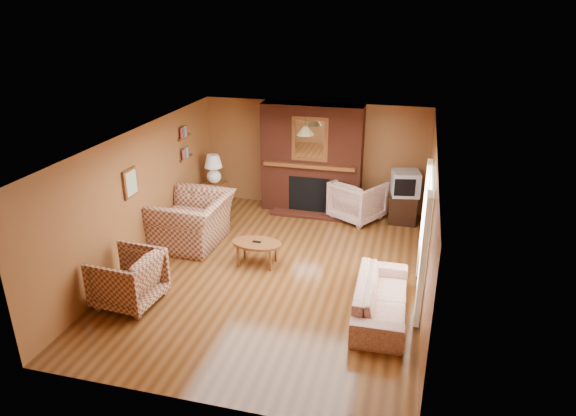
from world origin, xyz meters
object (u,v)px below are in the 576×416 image
(floral_armchair, at_px, (358,200))
(coffee_table, at_px, (257,245))
(floral_sofa, at_px, (381,298))
(tv_stand, at_px, (403,208))
(crt_tv, at_px, (405,183))
(plaid_armchair, at_px, (128,279))
(plaid_loveseat, at_px, (193,221))
(side_table, at_px, (215,196))
(fireplace, at_px, (312,160))
(table_lamp, at_px, (213,168))

(floral_armchair, distance_m, coffee_table, 2.90)
(floral_sofa, xyz_separation_m, coffee_table, (-2.30, 1.05, 0.10))
(tv_stand, distance_m, crt_tv, 0.57)
(plaid_armchair, height_order, tv_stand, plaid_armchair)
(plaid_loveseat, height_order, crt_tv, crt_tv)
(plaid_loveseat, relative_size, floral_sofa, 0.77)
(plaid_armchair, distance_m, side_table, 3.95)
(plaid_loveseat, xyz_separation_m, coffee_table, (1.45, -0.51, -0.10))
(plaid_armchair, relative_size, tv_stand, 1.51)
(fireplace, bearing_deg, tv_stand, -5.15)
(fireplace, relative_size, plaid_loveseat, 1.62)
(fireplace, relative_size, tv_stand, 3.84)
(floral_armchair, height_order, side_table, floral_armchair)
(coffee_table, height_order, table_lamp, table_lamp)
(plaid_loveseat, height_order, tv_stand, plaid_loveseat)
(plaid_loveseat, relative_size, tv_stand, 2.37)
(fireplace, distance_m, tv_stand, 2.23)
(plaid_armchair, xyz_separation_m, side_table, (-0.15, 3.95, -0.11))
(side_table, xyz_separation_m, tv_stand, (4.15, 0.35, -0.00))
(plaid_armchair, xyz_separation_m, tv_stand, (4.00, 4.30, -0.12))
(floral_armchair, height_order, crt_tv, crt_tv)
(table_lamp, bearing_deg, side_table, -90.00)
(plaid_loveseat, xyz_separation_m, crt_tv, (3.90, 2.07, 0.40))
(floral_armchair, xyz_separation_m, coffee_table, (-1.48, -2.49, -0.06))
(fireplace, height_order, coffee_table, fireplace)
(tv_stand, bearing_deg, table_lamp, -175.60)
(coffee_table, bearing_deg, tv_stand, 46.63)
(plaid_armchair, distance_m, floral_armchair, 5.18)
(plaid_armchair, xyz_separation_m, floral_armchair, (3.03, 4.20, 0.01))
(plaid_armchair, bearing_deg, crt_tv, 141.70)
(coffee_table, xyz_separation_m, crt_tv, (2.45, 2.58, 0.50))
(coffee_table, relative_size, table_lamp, 1.37)
(fireplace, bearing_deg, plaid_loveseat, -129.28)
(plaid_armchair, bearing_deg, floral_armchair, 148.84)
(plaid_armchair, xyz_separation_m, crt_tv, (4.00, 4.29, 0.45))
(fireplace, bearing_deg, side_table, -165.71)
(plaid_loveseat, xyz_separation_m, side_table, (-0.25, 1.73, -0.17))
(plaid_armchair, distance_m, floral_sofa, 3.91)
(plaid_armchair, relative_size, crt_tv, 1.46)
(floral_sofa, bearing_deg, tv_stand, -3.66)
(plaid_loveseat, bearing_deg, floral_sofa, 68.17)
(tv_stand, bearing_deg, side_table, -175.60)
(coffee_table, distance_m, tv_stand, 3.56)
(fireplace, height_order, plaid_armchair, fireplace)
(coffee_table, bearing_deg, floral_sofa, -24.51)
(plaid_armchair, bearing_deg, tv_stand, 141.73)
(side_table, height_order, tv_stand, side_table)
(coffee_table, bearing_deg, plaid_loveseat, 160.60)
(fireplace, height_order, floral_armchair, fireplace)
(plaid_armchair, relative_size, table_lamp, 1.44)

